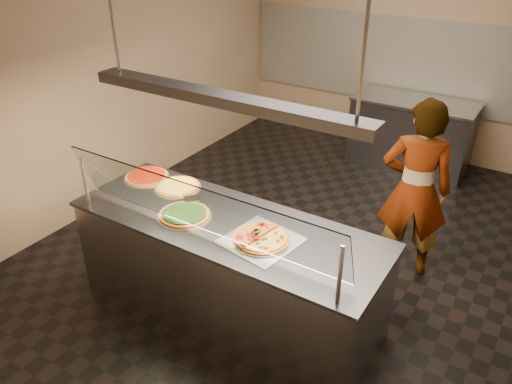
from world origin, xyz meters
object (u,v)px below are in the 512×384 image
Objects in this scene: half_pizza_pepperoni at (250,233)px; sneeze_guard at (197,209)px; perforated_tray at (261,240)px; pizza_spinach at (185,214)px; pizza_cheese at (178,186)px; pizza_tomato at (147,176)px; heat_lamp_housing at (222,99)px; prep_table at (411,133)px; worker at (415,190)px; half_pizza_sausage at (273,242)px; serving_counter at (228,268)px; pizza_spatula at (185,195)px.

sneeze_guard is at bearing -135.43° from half_pizza_pepperoni.
perforated_tray is 0.71m from pizza_spinach.
sneeze_guard is at bearing -144.29° from perforated_tray.
pizza_cheese is at bearing 140.53° from sneeze_guard.
pizza_cheese is 0.38m from pizza_tomato.
heat_lamp_housing reaches higher than pizza_spinach.
pizza_spinach is at bearing -100.27° from prep_table.
worker is (1.43, 1.55, -0.07)m from pizza_spinach.
half_pizza_pepperoni is at bearing 44.57° from sneeze_guard.
heat_lamp_housing reaches higher than half_pizza_sausage.
perforated_tray is at bearing 35.71° from sneeze_guard.
pizza_spinach is at bearing -177.59° from half_pizza_sausage.
serving_counter is 4.50× the size of perforated_tray.
pizza_spinach is 2.11m from worker.
pizza_cheese is (-0.98, 0.31, -0.02)m from half_pizza_pepperoni.
worker is at bearing 58.51° from sneeze_guard.
pizza_spinach is at bearing -177.22° from perforated_tray.
pizza_spinach is 0.25× the size of worker.
perforated_tray is 0.36× the size of prep_table.
half_pizza_pepperoni is 0.28× the size of prep_table.
perforated_tray is 1.31× the size of pizza_spinach.
pizza_spinach is 0.28× the size of prep_table.
pizza_spinach is 4.02m from prep_table.
pizza_tomato is 1.46× the size of pizza_spatula.
pizza_spatula is 0.18× the size of prep_table.
pizza_spinach is at bearing -43.40° from pizza_cheese.
serving_counter is 5.83× the size of half_pizza_pepperoni.
pizza_spinach is 0.30m from pizza_spatula.
pizza_cheese is (-0.36, 0.34, -0.00)m from pizza_spinach.
sneeze_guard is at bearing -41.71° from pizza_spatula.
heat_lamp_housing is (-0.48, 0.07, 0.99)m from half_pizza_sausage.
worker reaches higher than serving_counter.
half_pizza_sausage is at bearing -0.15° from perforated_tray.
pizza_spatula is (-0.52, 0.47, -0.27)m from sneeze_guard.
worker is at bearing 47.24° from pizza_spinach.
serving_counter is at bearing 17.72° from pizza_spinach.
half_pizza_pepperoni is at bearing -12.85° from pizza_tomato.
serving_counter is at bearing -90.00° from heat_lamp_housing.
perforated_tray reaches higher than serving_counter.
prep_table is (0.71, 3.92, -0.48)m from pizza_spinach.
worker is at bearing 39.17° from pizza_spatula.
sneeze_guard is 0.50m from pizza_spinach.
serving_counter is 0.83m from sneeze_guard.
sneeze_guard is 4.24m from prep_table.
heat_lamp_housing reaches higher than pizza_spatula.
prep_table is (0.37, 3.82, 0.00)m from serving_counter.
half_pizza_sausage reaches higher than prep_table.
pizza_spinach is 0.82m from pizza_tomato.
pizza_spatula is (-0.80, 0.20, -0.01)m from half_pizza_pepperoni.
perforated_tray is 0.10m from half_pizza_pepperoni.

